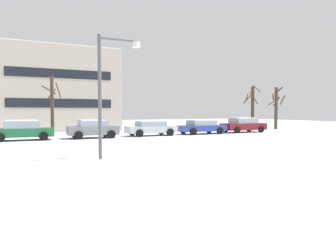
{
  "coord_description": "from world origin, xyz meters",
  "views": [
    {
      "loc": [
        -1.28,
        -15.47,
        2.12
      ],
      "look_at": [
        9.16,
        5.96,
        1.02
      ],
      "focal_mm": 33.71,
      "sensor_mm": 36.0,
      "label": 1
    }
  ],
  "objects_px": {
    "parked_car_green": "(22,130)",
    "parked_car_silver": "(151,128)",
    "parked_car_gray": "(93,129)",
    "street_lamp": "(108,83)",
    "parked_car_maroon": "(243,125)",
    "parked_car_blue": "(201,127)"
  },
  "relations": [
    {
      "from": "parked_car_maroon",
      "to": "parked_car_silver",
      "type": "bearing_deg",
      "value": -179.74
    },
    {
      "from": "parked_car_gray",
      "to": "parked_car_maroon",
      "type": "bearing_deg",
      "value": 0.82
    },
    {
      "from": "parked_car_gray",
      "to": "parked_car_blue",
      "type": "xyz_separation_m",
      "value": [
        10.23,
        0.04,
        -0.05
      ]
    },
    {
      "from": "parked_car_green",
      "to": "parked_car_silver",
      "type": "bearing_deg",
      "value": 0.05
    },
    {
      "from": "parked_car_silver",
      "to": "parked_car_blue",
      "type": "bearing_deg",
      "value": -1.47
    },
    {
      "from": "street_lamp",
      "to": "parked_car_blue",
      "type": "distance_m",
      "value": 16.87
    },
    {
      "from": "parked_car_blue",
      "to": "parked_car_maroon",
      "type": "relative_size",
      "value": 0.96
    },
    {
      "from": "parked_car_gray",
      "to": "parked_car_maroon",
      "type": "distance_m",
      "value": 15.35
    },
    {
      "from": "parked_car_green",
      "to": "parked_car_gray",
      "type": "relative_size",
      "value": 1.11
    },
    {
      "from": "parked_car_gray",
      "to": "parked_car_blue",
      "type": "relative_size",
      "value": 0.88
    },
    {
      "from": "parked_car_silver",
      "to": "parked_car_blue",
      "type": "relative_size",
      "value": 0.98
    },
    {
      "from": "parked_car_blue",
      "to": "parked_car_green",
      "type": "bearing_deg",
      "value": 179.54
    },
    {
      "from": "parked_car_green",
      "to": "parked_car_silver",
      "type": "height_order",
      "value": "parked_car_green"
    },
    {
      "from": "parked_car_green",
      "to": "parked_car_blue",
      "type": "xyz_separation_m",
      "value": [
        15.35,
        -0.12,
        -0.06
      ]
    },
    {
      "from": "street_lamp",
      "to": "parked_car_maroon",
      "type": "relative_size",
      "value": 1.19
    },
    {
      "from": "parked_car_gray",
      "to": "parked_car_silver",
      "type": "bearing_deg",
      "value": 1.93
    },
    {
      "from": "parked_car_green",
      "to": "parked_car_gray",
      "type": "xyz_separation_m",
      "value": [
        5.12,
        -0.16,
        -0.01
      ]
    },
    {
      "from": "parked_car_green",
      "to": "parked_car_gray",
      "type": "distance_m",
      "value": 5.12
    },
    {
      "from": "parked_car_gray",
      "to": "parked_car_silver",
      "type": "distance_m",
      "value": 5.12
    },
    {
      "from": "parked_car_blue",
      "to": "parked_car_gray",
      "type": "bearing_deg",
      "value": -179.77
    },
    {
      "from": "parked_car_blue",
      "to": "parked_car_silver",
      "type": "bearing_deg",
      "value": 178.53
    },
    {
      "from": "street_lamp",
      "to": "parked_car_maroon",
      "type": "distance_m",
      "value": 20.93
    }
  ]
}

